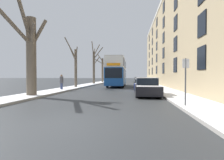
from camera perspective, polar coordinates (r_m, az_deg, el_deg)
The scene contains 14 objects.
ground_plane at distance 6.11m, azimuth -15.05°, elevation -13.80°, with size 320.00×320.00×0.00m, color #303335.
sidewalk_left at distance 59.03m, azimuth -1.15°, elevation -0.28°, with size 2.40×130.00×0.16m.
sidewalk_right at distance 58.61m, azimuth 9.92°, elevation -0.31°, with size 2.40×130.00×0.16m.
terrace_facade_right at distance 32.16m, azimuth 23.45°, elevation 10.87°, with size 9.10×48.85×14.09m.
bare_tree_left_0 at distance 14.71m, azimuth -25.06°, elevation 8.16°, with size 2.05×3.79×6.90m.
bare_tree_left_1 at distance 24.28m, azimuth -11.89°, elevation 4.45°, with size 1.89×2.63×6.58m.
bare_tree_left_2 at distance 35.40m, azimuth -5.85°, elevation 4.88°, with size 2.22×2.75×8.38m.
bare_tree_left_3 at distance 45.53m, azimuth -3.19°, elevation 3.52°, with size 3.55×0.95×7.41m.
double_decker_bus at distance 27.57m, azimuth 1.60°, elevation 3.01°, with size 2.54×10.35×4.36m.
parked_car_0 at distance 14.43m, azimuth 11.28°, elevation -2.39°, with size 1.88×4.35×1.49m.
parked_car_1 at distance 19.92m, azimuth 9.96°, elevation -1.56°, with size 1.89×4.11×1.36m.
parked_car_2 at distance 26.13m, azimuth 9.13°, elevation -0.82°, with size 1.78×4.17×1.46m.
pedestrian_left_sidewalk at distance 19.97m, azimuth -16.15°, elevation -0.58°, with size 0.39×0.39×1.78m.
street_sign_post at distance 9.21m, azimuth 22.88°, elevation 0.09°, with size 0.32×0.07×2.46m.
Camera 1 is at (2.18, -5.49, 1.57)m, focal length 28.00 mm.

